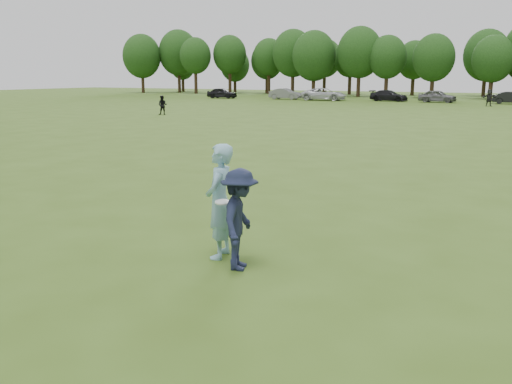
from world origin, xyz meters
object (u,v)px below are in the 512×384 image
player_far_d (489,98)px  car_d (389,96)px  car_a (222,93)px  car_b (285,94)px  thrower (220,201)px  player_far_a (163,105)px  car_c (324,94)px  defender (240,219)px  car_f (512,98)px  car_e (437,96)px

player_far_d → car_d: size_ratio=0.37×
car_a → car_b: size_ratio=0.98×
thrower → player_far_a: 36.69m
player_far_a → car_c: bearing=65.4°
defender → player_far_d: player_far_d is taller
player_far_a → car_b: bearing=76.2°
defender → car_f: (0.92, 60.89, -0.19)m
thrower → car_c: 62.21m
player_far_a → car_d: bearing=52.4°
defender → car_d: (-13.16, 61.11, -0.19)m
car_a → car_c: 15.13m
thrower → car_d: (-12.54, 60.74, -0.36)m
car_e → car_b: bearing=97.7°
thrower → car_f: 60.54m
thrower → car_b: thrower is taller
player_far_d → car_a: size_ratio=0.41×
car_b → car_f: bearing=-87.3°
car_c → player_far_a: bearing=168.5°
defender → car_a: defender is taller
defender → car_b: size_ratio=0.40×
player_far_a → car_c: (2.71, 30.30, -0.01)m
car_c → car_a: bearing=85.7°
thrower → car_f: bearing=164.3°
car_a → car_d: car_a is taller
defender → car_b: 65.32m
car_e → player_far_d: bearing=-126.3°
car_c → car_f: car_c is taller
car_a → car_c: size_ratio=0.76×
car_d → defender: bearing=-162.8°
thrower → defender: bearing=45.0°
car_b → car_f: (27.70, 1.32, -0.04)m
player_far_a → car_f: player_far_a is taller
player_far_a → car_a: bearing=93.2°
defender → car_f: 60.90m
player_far_a → car_f: bearing=33.0°
thrower → car_c: (-20.44, 58.76, -0.26)m
thrower → car_c: size_ratio=0.37×
car_a → player_far_a: bearing=-158.2°
car_c → car_e: car_c is taller
thrower → car_e: 60.51m
car_b → player_far_a: bearing=-174.4°
car_c → car_e: (13.90, 1.40, -0.04)m
defender → car_a: bearing=14.1°
car_c → car_f: 22.05m
car_d → player_far_a: bearing=166.8°
thrower → car_c: bearing=-175.1°
car_d → car_f: same height
car_c → car_f: bearing=-91.8°
car_a → car_b: (9.40, 0.99, -0.01)m
player_far_a → car_e: (16.61, 31.70, -0.05)m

